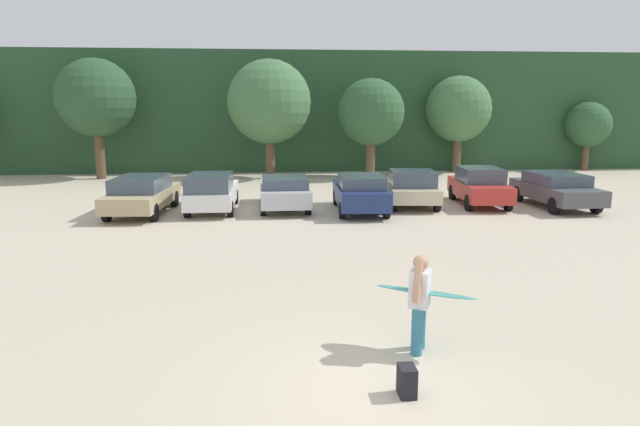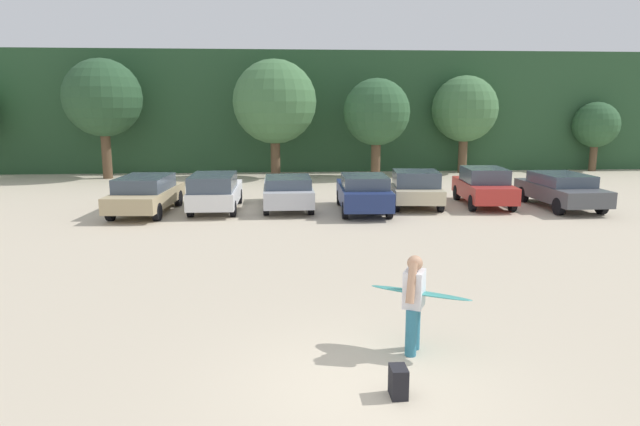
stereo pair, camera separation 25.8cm
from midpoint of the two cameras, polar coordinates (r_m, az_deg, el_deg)
The scene contains 17 objects.
ground_plane at distance 8.90m, azimuth 5.36°, elevation -17.15°, with size 120.00×120.00×0.00m, color beige.
hillside_ridge at distance 41.84m, azimuth -2.38°, elevation 10.25°, with size 108.00×12.00×7.56m, color #284C2D.
tree_ridge_back at distance 34.91m, azimuth -20.90°, elevation 10.78°, with size 4.41×4.41×6.81m.
tree_center at distance 32.82m, azimuth -4.37°, elevation 11.11°, with size 4.77×4.77×6.77m.
tree_center_right at distance 33.32m, azimuth 5.96°, elevation 10.06°, with size 3.86×3.86×5.74m.
tree_right at distance 36.77m, azimuth 14.61°, elevation 10.10°, with size 4.08×4.08×6.01m.
tree_far_left at distance 40.67m, azimuth 26.26°, elevation 7.96°, with size 2.89×2.89×4.41m.
parked_car_tan at distance 23.10m, azimuth -16.88°, elevation 1.93°, with size 2.27×4.84×1.47m.
parked_car_white at distance 22.92m, azimuth -10.23°, elevation 2.21°, with size 1.87×4.50×1.54m.
parked_car_silver at distance 23.18m, azimuth -2.97°, elevation 2.27°, with size 1.99×4.82×1.38m.
parked_car_navy at distance 22.45m, azimuth 4.74°, elevation 2.11°, with size 2.02×4.59×1.51m.
parked_car_champagne at distance 23.95m, azimuth 9.87°, elevation 2.52°, with size 2.34×4.16×1.53m.
parked_car_red at distance 24.86m, azimuth 16.50°, elevation 2.62°, with size 2.13×4.38×1.60m.
parked_car_dark_gray at distance 25.36m, azimuth 23.42°, elevation 2.22°, with size 2.07×4.64×1.42m.
person_adult at distance 9.77m, azimuth 10.21°, elevation -8.47°, with size 0.47×0.77×1.71m.
surfboard_teal at distance 9.87m, azimuth 10.83°, elevation -7.93°, with size 1.78×1.33×0.18m.
backpack_dropped at distance 8.63m, azimuth 8.81°, elevation -16.49°, with size 0.24×0.34×0.45m.
Camera 2 is at (-1.24, -7.76, 4.16)m, focal length 31.68 mm.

